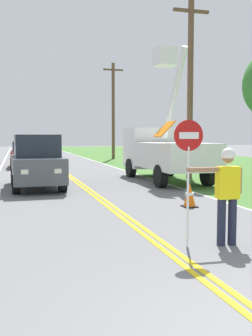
% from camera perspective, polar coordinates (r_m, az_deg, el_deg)
% --- Properties ---
extents(grass_verge_right, '(16.00, 110.00, 0.01)m').
position_cam_1_polar(grass_verge_right, '(27.07, 16.06, 0.13)').
color(grass_verge_right, '#477533').
rests_on(grass_verge_right, ground).
extents(centerline_yellow_left, '(0.11, 110.00, 0.01)m').
position_cam_1_polar(centerline_yellow_left, '(23.20, -9.35, -0.47)').
color(centerline_yellow_left, yellow).
rests_on(centerline_yellow_left, ground).
extents(centerline_yellow_right, '(0.11, 110.00, 0.01)m').
position_cam_1_polar(centerline_yellow_right, '(23.22, -8.91, -0.46)').
color(centerline_yellow_right, yellow).
rests_on(centerline_yellow_right, ground).
extents(edge_line_right, '(0.12, 110.00, 0.01)m').
position_cam_1_polar(edge_line_right, '(23.88, -0.51, -0.27)').
color(edge_line_right, silver).
rests_on(edge_line_right, ground).
extents(flagger_worker, '(1.09, 0.26, 1.83)m').
position_cam_1_polar(flagger_worker, '(7.54, 14.44, -3.07)').
color(flagger_worker, '#1E2338').
rests_on(flagger_worker, ground).
extents(stop_sign_paddle, '(0.56, 0.04, 2.33)m').
position_cam_1_polar(stop_sign_paddle, '(7.17, 9.04, 1.95)').
color(stop_sign_paddle, silver).
rests_on(stop_sign_paddle, ground).
extents(utility_bucket_truck, '(2.69, 6.82, 5.99)m').
position_cam_1_polar(utility_bucket_truck, '(18.28, 5.34, 2.70)').
color(utility_bucket_truck, white).
rests_on(utility_bucket_truck, ground).
extents(oncoming_suv_nearest, '(2.01, 4.65, 2.10)m').
position_cam_1_polar(oncoming_suv_nearest, '(15.83, -12.89, 0.97)').
color(oncoming_suv_nearest, '#4C5156').
rests_on(oncoming_suv_nearest, ground).
extents(oncoming_sedan_second, '(1.94, 4.12, 1.70)m').
position_cam_1_polar(oncoming_sedan_second, '(26.78, -14.37, 1.89)').
color(oncoming_sedan_second, maroon).
rests_on(oncoming_sedan_second, ground).
extents(utility_pole_near, '(1.80, 0.28, 8.54)m').
position_cam_1_polar(utility_pole_near, '(19.43, 9.30, 11.70)').
color(utility_pole_near, brown).
rests_on(utility_pole_near, ground).
extents(utility_pole_mid, '(1.80, 0.28, 8.58)m').
position_cam_1_polar(utility_pole_mid, '(35.81, -1.87, 8.51)').
color(utility_pole_mid, brown).
rests_on(utility_pole_mid, ground).
extents(traffic_cone_lead, '(0.40, 0.40, 0.70)m').
position_cam_1_polar(traffic_cone_lead, '(11.49, 9.22, -3.95)').
color(traffic_cone_lead, orange).
rests_on(traffic_cone_lead, ground).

